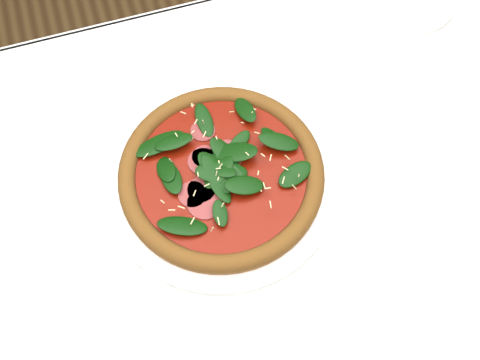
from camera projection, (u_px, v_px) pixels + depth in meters
name	position (u px, v px, depth m)	size (l,w,h in m)	color
ground	(224.00, 327.00, 1.42)	(6.00, 6.00, 0.00)	brown
dining_table	(212.00, 244.00, 0.84)	(1.21, 0.81, 0.75)	silver
plate	(222.00, 178.00, 0.77)	(0.34, 0.34, 0.01)	white
pizza	(221.00, 172.00, 0.75)	(0.36, 0.36, 0.04)	#9E5E26
saucer_far	(414.00, 2.00, 0.92)	(0.14, 0.14, 0.01)	white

